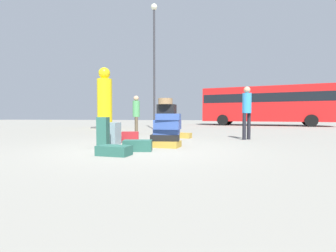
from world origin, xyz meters
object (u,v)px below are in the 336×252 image
Objects in this scene: suitcase_teal_foreground_near at (114,150)px; suitcase_slate_white_trunk at (113,133)px; person_bearded_onlooker at (136,112)px; suitcase_tan_right_side at (184,135)px; yellow_dummy_statue at (105,101)px; parked_bus at (265,103)px; suitcase_teal_upright_blue at (138,146)px; suitcase_teal_behind_tower at (103,132)px; lamp_post at (154,50)px; suitcase_tower at (166,128)px; person_tourist_with_camera at (247,108)px; suitcase_maroon_left_side at (130,137)px.

suitcase_slate_white_trunk is at bearing 120.05° from suitcase_teal_foreground_near.
suitcase_teal_foreground_near is 0.40× the size of person_bearded_onlooker.
suitcase_tan_right_side is 8.96m from yellow_dummy_statue.
suitcase_teal_foreground_near is 0.06× the size of parked_bus.
suitcase_teal_behind_tower reaches higher than suitcase_teal_upright_blue.
person_bearded_onlooker is 0.23× the size of lamp_post.
suitcase_tower is at bearing -75.30° from lamp_post.
suitcase_teal_foreground_near is at bearing -122.00° from suitcase_teal_upright_blue.
suitcase_slate_white_trunk is 9.89m from yellow_dummy_statue.
yellow_dummy_statue is at bearing 107.23° from suitcase_teal_behind_tower.
suitcase_teal_foreground_near is 0.09× the size of lamp_post.
suitcase_tower is 2.02× the size of suitcase_slate_white_trunk.
person_tourist_with_camera reaches higher than suitcase_teal_upright_blue.
lamp_post is at bearing 91.60° from suitcase_teal_upright_blue.
parked_bus reaches higher than person_tourist_with_camera.
suitcase_tan_right_side is at bearing 70.06° from suitcase_teal_upright_blue.
parked_bus is (6.44, 16.97, 1.73)m from suitcase_teal_foreground_near.
yellow_dummy_statue reaches higher than suitcase_teal_foreground_near.
suitcase_maroon_left_side is 2.20m from suitcase_tan_right_side.
suitcase_tan_right_side is 7.42m from lamp_post.
suitcase_teal_foreground_near is 0.86× the size of suitcase_teal_behind_tower.
suitcase_teal_behind_tower is at bearing -66.59° from yellow_dummy_statue.
suitcase_tan_right_side is 0.13× the size of yellow_dummy_statue.
person_tourist_with_camera is at bearing 5.81° from suitcase_maroon_left_side.
person_tourist_with_camera is at bearing 59.39° from suitcase_teal_foreground_near.
suitcase_teal_foreground_near is 18.24m from parked_bus.
suitcase_tan_right_side is at bearing 31.71° from suitcase_maroon_left_side.
person_tourist_with_camera reaches higher than suitcase_teal_behind_tower.
suitcase_tan_right_side is at bearing 54.29° from suitcase_teal_behind_tower.
person_tourist_with_camera reaches higher than suitcase_tower.
lamp_post is (-0.54, 7.73, 4.33)m from suitcase_slate_white_trunk.
yellow_dummy_statue is (-4.13, 8.87, 1.45)m from suitcase_slate_white_trunk.
suitcase_slate_white_trunk is 1.21× the size of suitcase_maroon_left_side.
lamp_post is at bearing 98.39° from suitcase_slate_white_trunk.
suitcase_tower is 9.32m from lamp_post.
suitcase_tower is at bearing 49.04° from suitcase_teal_upright_blue.
suitcase_maroon_left_side reaches higher than suitcase_tan_right_side.
person_tourist_with_camera is 10.53m from yellow_dummy_statue.
suitcase_maroon_left_side is 0.05× the size of parked_bus.
lamp_post is (-4.46, 5.60, 3.56)m from person_tourist_with_camera.
suitcase_teal_behind_tower is at bearing -3.35° from person_tourist_with_camera.
suitcase_teal_upright_blue is 0.09× the size of lamp_post.
suitcase_teal_upright_blue is 0.98× the size of suitcase_teal_foreground_near.
parked_bus is (6.94, 14.39, 1.68)m from suitcase_maroon_left_side.
suitcase_teal_foreground_near is at bearing -94.21° from suitcase_maroon_left_side.
suitcase_teal_behind_tower is 0.20× the size of yellow_dummy_statue.
person_bearded_onlooker reaches higher than suitcase_tan_right_side.
parked_bus is at bearing 68.94° from suitcase_slate_white_trunk.
suitcase_slate_white_trunk is 2.02m from suitcase_teal_foreground_near.
suitcase_maroon_left_side reaches higher than suitcase_teal_foreground_near.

